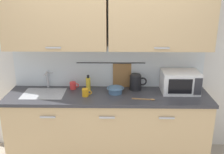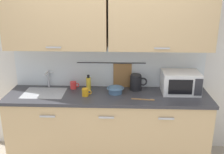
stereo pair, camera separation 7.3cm
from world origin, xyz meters
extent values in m
cube|color=tan|center=(0.00, 0.30, 0.43)|extent=(2.50, 0.60, 0.86)
cube|color=#B7B7BC|center=(-0.69, -0.01, 0.74)|extent=(0.18, 0.02, 0.02)
cube|color=#B7B7BC|center=(0.00, -0.01, 0.74)|extent=(0.18, 0.02, 0.02)
cube|color=#B7B7BC|center=(0.69, -0.01, 0.74)|extent=(0.18, 0.02, 0.02)
cube|color=#333338|center=(0.00, 0.30, 0.88)|extent=(2.53, 0.63, 0.04)
cube|color=#9EA0A5|center=(-0.81, 0.32, 0.85)|extent=(0.52, 0.38, 0.09)
cube|color=silver|center=(0.00, 0.63, 1.25)|extent=(3.70, 0.06, 2.50)
cube|color=silver|center=(0.00, 0.59, 1.18)|extent=(2.50, 0.01, 0.55)
cube|color=tan|center=(-0.63, 0.43, 1.80)|extent=(1.24, 0.33, 0.70)
cube|color=#B7B7BC|center=(-0.63, 0.26, 1.50)|extent=(0.18, 0.01, 0.02)
cube|color=tan|center=(0.63, 0.43, 1.80)|extent=(1.24, 0.33, 0.70)
cube|color=#B7B7BC|center=(0.63, 0.26, 1.50)|extent=(0.18, 0.01, 0.02)
cylinder|color=#333338|center=(0.03, 0.58, 1.23)|extent=(0.90, 0.01, 0.01)
cube|color=olive|center=(0.18, 0.58, 1.05)|extent=(0.24, 0.02, 0.34)
cylinder|color=#B2B5BA|center=(-0.81, 0.55, 1.01)|extent=(0.03, 0.03, 0.22)
cylinder|color=#B2B5BA|center=(-0.81, 0.47, 1.11)|extent=(0.02, 0.16, 0.02)
cube|color=#B2B5BA|center=(-0.77, 0.55, 1.10)|extent=(0.07, 0.02, 0.01)
cube|color=white|center=(0.91, 0.41, 1.04)|extent=(0.46, 0.34, 0.27)
cube|color=black|center=(0.88, 0.24, 1.04)|extent=(0.29, 0.01, 0.18)
cube|color=#2D2D33|center=(1.09, 0.24, 1.04)|extent=(0.09, 0.01, 0.21)
cylinder|color=black|center=(0.35, 0.48, 0.91)|extent=(0.16, 0.16, 0.02)
cylinder|color=black|center=(0.35, 0.48, 1.00)|extent=(0.15, 0.15, 0.17)
cylinder|color=#262628|center=(0.35, 0.48, 1.10)|extent=(0.13, 0.13, 0.02)
torus|color=black|center=(0.45, 0.48, 1.01)|extent=(0.11, 0.02, 0.11)
cylinder|color=yellow|center=(-0.26, 0.47, 0.98)|extent=(0.06, 0.06, 0.16)
cylinder|color=black|center=(-0.26, 0.47, 1.08)|extent=(0.03, 0.03, 0.04)
cylinder|color=red|center=(-0.46, 0.48, 0.95)|extent=(0.08, 0.08, 0.09)
torus|color=red|center=(-0.41, 0.48, 0.95)|extent=(0.06, 0.01, 0.06)
cylinder|color=#4C7093|center=(0.09, 0.35, 0.94)|extent=(0.17, 0.17, 0.07)
torus|color=#4C7093|center=(0.09, 0.35, 0.97)|extent=(0.21, 0.21, 0.01)
cylinder|color=orange|center=(-0.27, 0.24, 0.95)|extent=(0.08, 0.08, 0.09)
torus|color=orange|center=(-0.22, 0.24, 0.95)|extent=(0.06, 0.01, 0.06)
cube|color=#9E7042|center=(0.40, 0.15, 0.91)|extent=(0.22, 0.05, 0.01)
ellipsoid|color=#9E7042|center=(0.53, 0.14, 0.91)|extent=(0.06, 0.05, 0.01)
camera|label=1|loc=(0.10, -2.72, 2.14)|focal=41.99mm
camera|label=2|loc=(0.17, -2.72, 2.14)|focal=41.99mm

